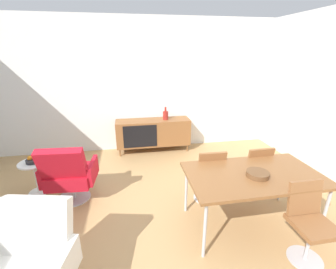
# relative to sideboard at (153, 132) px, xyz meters

# --- Properties ---
(ground_plane) EXTENTS (8.32, 8.32, 0.00)m
(ground_plane) POSITION_rel_sideboard_xyz_m (-0.39, -2.30, -0.44)
(ground_plane) COLOR tan
(wall_back) EXTENTS (6.80, 0.12, 2.80)m
(wall_back) POSITION_rel_sideboard_xyz_m (-0.39, 0.30, 0.96)
(wall_back) COLOR silver
(wall_back) RESTS_ON ground_plane
(sideboard) EXTENTS (1.60, 0.45, 0.72)m
(sideboard) POSITION_rel_sideboard_xyz_m (0.00, 0.00, 0.00)
(sideboard) COLOR brown
(sideboard) RESTS_ON ground_plane
(vase_cobalt) EXTENTS (0.12, 0.12, 0.27)m
(vase_cobalt) POSITION_rel_sideboard_xyz_m (0.28, 0.00, 0.38)
(vase_cobalt) COLOR maroon
(vase_cobalt) RESTS_ON sideboard
(dining_table) EXTENTS (1.60, 0.90, 0.74)m
(dining_table) POSITION_rel_sideboard_xyz_m (0.92, -2.55, 0.26)
(dining_table) COLOR brown
(dining_table) RESTS_ON ground_plane
(wooden_bowl_on_table) EXTENTS (0.26, 0.26, 0.06)m
(wooden_bowl_on_table) POSITION_rel_sideboard_xyz_m (0.93, -2.62, 0.33)
(wooden_bowl_on_table) COLOR brown
(wooden_bowl_on_table) RESTS_ON dining_table
(dining_chair_back_right) EXTENTS (0.41, 0.43, 0.86)m
(dining_chair_back_right) POSITION_rel_sideboard_xyz_m (1.27, -1.99, 0.03)
(dining_chair_back_right) COLOR brown
(dining_chair_back_right) RESTS_ON ground_plane
(dining_chair_front_right) EXTENTS (0.40, 0.42, 0.86)m
(dining_chair_front_right) POSITION_rel_sideboard_xyz_m (1.27, -3.10, 0.03)
(dining_chair_front_right) COLOR brown
(dining_chair_front_right) RESTS_ON ground_plane
(dining_chair_back_left) EXTENTS (0.41, 0.44, 0.86)m
(dining_chair_back_left) POSITION_rel_sideboard_xyz_m (0.57, -1.99, 0.03)
(dining_chair_back_left) COLOR brown
(dining_chair_back_left) RESTS_ON ground_plane
(lounge_chair_red) EXTENTS (0.75, 0.70, 0.95)m
(lounge_chair_red) POSITION_rel_sideboard_xyz_m (-1.41, -1.64, 0.03)
(lounge_chair_red) COLOR red
(lounge_chair_red) RESTS_ON ground_plane
(armchair_black_shell) EXTENTS (0.81, 0.77, 0.95)m
(armchair_black_shell) POSITION_rel_sideboard_xyz_m (-1.40, -3.13, 0.03)
(armchair_black_shell) COLOR silver
(armchair_black_shell) RESTS_ON ground_plane
(side_table_round) EXTENTS (0.44, 0.44, 0.52)m
(side_table_round) POSITION_rel_sideboard_xyz_m (-1.99, -1.29, -0.12)
(side_table_round) COLOR white
(side_table_round) RESTS_ON ground_plane
(fruit_bowl) EXTENTS (0.20, 0.20, 0.11)m
(fruit_bowl) POSITION_rel_sideboard_xyz_m (-1.99, -1.29, 0.12)
(fruit_bowl) COLOR #262628
(fruit_bowl) RESTS_ON side_table_round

